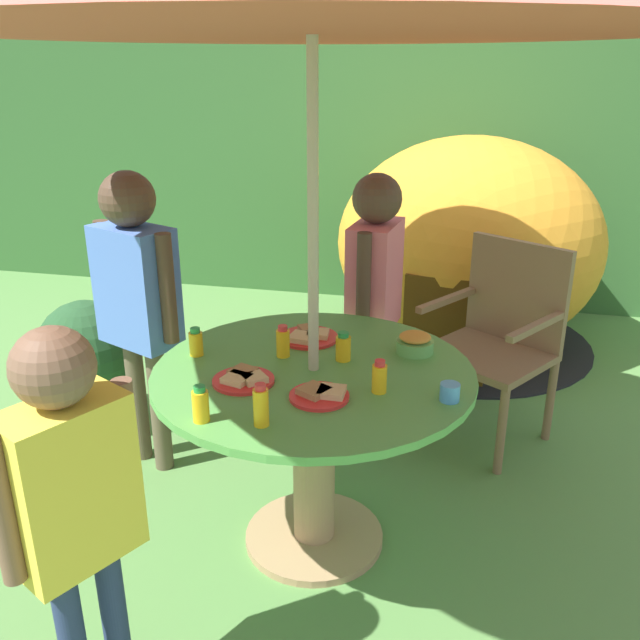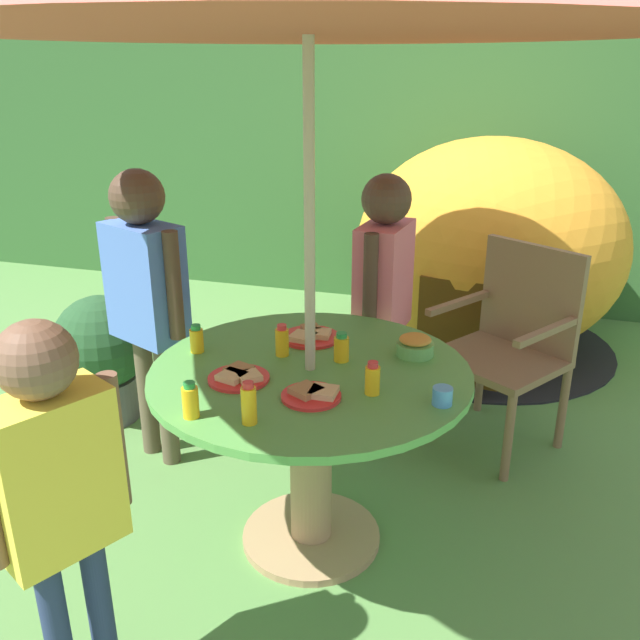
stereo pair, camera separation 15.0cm
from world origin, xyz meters
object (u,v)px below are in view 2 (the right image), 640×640
at_px(dome_tent, 488,248).
at_px(plate_far_left, 310,336).
at_px(garden_table, 311,422).
at_px(juice_bottle_front_edge, 249,404).
at_px(wooden_chair, 512,336).
at_px(juice_bottle_near_right, 341,348).
at_px(juice_bottle_center_back, 190,401).
at_px(child_in_blue_shirt, 145,283).
at_px(potted_plant, 103,351).
at_px(child_in_yellow_shirt, 55,475).
at_px(child_in_pink_shirt, 384,278).
at_px(plate_mid_right, 313,394).
at_px(juice_bottle_far_right, 372,379).
at_px(plate_center_front, 239,376).
at_px(juice_bottle_mid_left, 197,339).
at_px(juice_bottle_near_left, 282,341).
at_px(cup_near, 442,396).
at_px(snack_bowl, 415,345).

distance_m(dome_tent, plate_far_left, 1.94).
distance_m(garden_table, juice_bottle_front_edge, 0.49).
distance_m(wooden_chair, juice_bottle_near_right, 1.10).
xyz_separation_m(plate_far_left, juice_bottle_center_back, (-0.16, -0.68, 0.04)).
bearing_deg(plate_far_left, child_in_blue_shirt, 172.06).
height_order(potted_plant, child_in_yellow_shirt, child_in_yellow_shirt).
bearing_deg(child_in_pink_shirt, juice_bottle_near_right, 5.97).
relative_size(plate_mid_right, juice_bottle_far_right, 1.72).
bearing_deg(wooden_chair, plate_center_front, -93.35).
height_order(plate_mid_right, juice_bottle_mid_left, juice_bottle_mid_left).
bearing_deg(potted_plant, child_in_blue_shirt, -29.56).
height_order(wooden_chair, juice_bottle_near_left, wooden_chair).
bearing_deg(child_in_yellow_shirt, cup_near, -25.03).
distance_m(potted_plant, juice_bottle_center_back, 1.51).
xyz_separation_m(juice_bottle_near_right, juice_bottle_mid_left, (-0.53, -0.08, -0.00)).
xyz_separation_m(potted_plant, child_in_yellow_shirt, (0.85, -1.43, 0.37)).
xyz_separation_m(plate_mid_right, juice_bottle_far_right, (0.17, 0.08, 0.04)).
height_order(plate_far_left, juice_bottle_center_back, juice_bottle_center_back).
bearing_deg(juice_bottle_center_back, juice_bottle_far_right, 31.79).
bearing_deg(child_in_pink_shirt, garden_table, 0.00).
bearing_deg(plate_mid_right, plate_far_left, 108.15).
bearing_deg(juice_bottle_near_left, child_in_pink_shirt, 72.85).
bearing_deg(child_in_yellow_shirt, juice_bottle_near_left, 9.43).
height_order(child_in_yellow_shirt, snack_bowl, child_in_yellow_shirt).
bearing_deg(juice_bottle_mid_left, plate_mid_right, -23.75).
relative_size(wooden_chair, snack_bowl, 6.91).
relative_size(plate_far_left, juice_bottle_near_left, 1.92).
relative_size(child_in_yellow_shirt, juice_bottle_front_edge, 8.69).
distance_m(dome_tent, juice_bottle_near_right, 2.06).
distance_m(juice_bottle_near_right, juice_bottle_front_edge, 0.52).
distance_m(plate_far_left, juice_bottle_mid_left, 0.43).
relative_size(garden_table, juice_bottle_near_left, 9.48).
relative_size(garden_table, potted_plant, 1.71).
xyz_separation_m(child_in_pink_shirt, plate_mid_right, (-0.02, -1.01, -0.08)).
distance_m(plate_far_left, juice_bottle_near_left, 0.19).
distance_m(wooden_chair, juice_bottle_front_edge, 1.60).
relative_size(potted_plant, juice_bottle_front_edge, 4.92).
relative_size(child_in_pink_shirt, juice_bottle_near_right, 12.04).
height_order(child_in_blue_shirt, juice_bottle_mid_left, child_in_blue_shirt).
xyz_separation_m(snack_bowl, juice_bottle_center_back, (-0.57, -0.64, 0.02)).
relative_size(potted_plant, plate_mid_right, 3.42).
relative_size(wooden_chair, juice_bottle_mid_left, 8.96).
bearing_deg(juice_bottle_far_right, child_in_blue_shirt, 155.99).
bearing_deg(plate_center_front, wooden_chair, 52.99).
relative_size(child_in_blue_shirt, juice_bottle_center_back, 11.55).
bearing_deg(plate_mid_right, juice_bottle_center_back, -144.84).
height_order(wooden_chair, juice_bottle_near_right, wooden_chair).
relative_size(garden_table, child_in_blue_shirt, 0.85).
distance_m(garden_table, child_in_yellow_shirt, 0.95).
bearing_deg(juice_bottle_near_left, potted_plant, 155.27).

